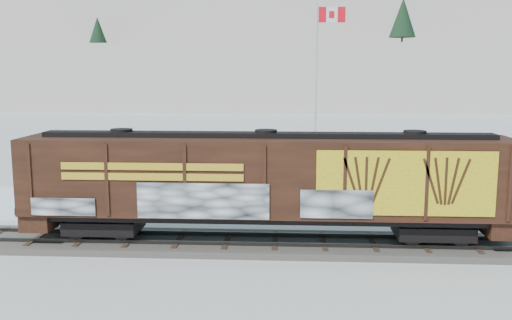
# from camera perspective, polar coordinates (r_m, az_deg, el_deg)

# --- Properties ---
(ground) EXTENTS (500.00, 500.00, 0.00)m
(ground) POSITION_cam_1_polar(r_m,az_deg,el_deg) (23.90, 1.91, -8.72)
(ground) COLOR white
(ground) RESTS_ON ground
(rail_track) EXTENTS (50.00, 3.40, 0.43)m
(rail_track) POSITION_cam_1_polar(r_m,az_deg,el_deg) (23.85, 1.92, -8.38)
(rail_track) COLOR #59544C
(rail_track) RESTS_ON ground
(parking_strip) EXTENTS (40.00, 8.00, 0.03)m
(parking_strip) POSITION_cam_1_polar(r_m,az_deg,el_deg) (31.12, 2.26, -4.52)
(parking_strip) COLOR white
(parking_strip) RESTS_ON ground
(hillside) EXTENTS (360.00, 110.00, 93.00)m
(hillside) POSITION_cam_1_polar(r_m,az_deg,el_deg) (162.72, 3.19, 11.39)
(hillside) COLOR white
(hillside) RESTS_ON ground
(hopper_railcar) EXTENTS (19.68, 3.06, 4.36)m
(hopper_railcar) POSITION_cam_1_polar(r_m,az_deg,el_deg) (23.20, 1.00, -1.93)
(hopper_railcar) COLOR black
(hopper_railcar) RESTS_ON rail_track
(flagpole) EXTENTS (2.30, 0.90, 11.58)m
(flagpole) POSITION_cam_1_polar(r_m,az_deg,el_deg) (38.64, 6.13, 4.47)
(flagpole) COLOR silver
(flagpole) RESTS_ON ground
(car_silver) EXTENTS (4.62, 3.13, 1.46)m
(car_silver) POSITION_cam_1_polar(r_m,az_deg,el_deg) (30.40, -9.61, -3.52)
(car_silver) COLOR silver
(car_silver) RESTS_ON parking_strip
(car_white) EXTENTS (5.48, 3.49, 1.71)m
(car_white) POSITION_cam_1_polar(r_m,az_deg,el_deg) (30.39, 1.26, -3.16)
(car_white) COLOR white
(car_white) RESTS_ON parking_strip
(car_dark) EXTENTS (5.48, 3.45, 1.48)m
(car_dark) POSITION_cam_1_polar(r_m,az_deg,el_deg) (30.91, 12.67, -3.39)
(car_dark) COLOR black
(car_dark) RESTS_ON parking_strip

